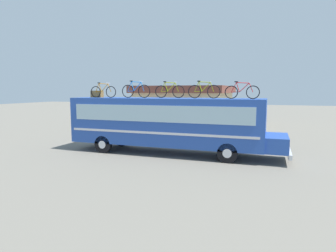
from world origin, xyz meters
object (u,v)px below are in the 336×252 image
object	(u,v)px
bus	(168,122)
rooftop_bicycle_1	(103,91)
rooftop_bicycle_4	(204,91)
rooftop_bicycle_2	(136,91)
luggage_bag_1	(97,94)
rooftop_bicycle_3	(170,91)
rooftop_bicycle_5	(242,91)

from	to	relation	value
bus	rooftop_bicycle_1	world-z (taller)	rooftop_bicycle_1
bus	rooftop_bicycle_1	size ratio (longest dim) A/B	7.05
bus	rooftop_bicycle_4	bearing A→B (deg)	5.54
rooftop_bicycle_1	rooftop_bicycle_2	distance (m)	2.06
bus	luggage_bag_1	bearing A→B (deg)	179.88
rooftop_bicycle_3	bus	bearing A→B (deg)	-88.57
bus	rooftop_bicycle_2	world-z (taller)	rooftop_bicycle_2
luggage_bag_1	rooftop_bicycle_4	xyz separation A→B (m)	(6.50, 0.18, 0.19)
luggage_bag_1	rooftop_bicycle_4	distance (m)	6.51
rooftop_bicycle_1	rooftop_bicycle_5	bearing A→B (deg)	-0.36
rooftop_bicycle_4	rooftop_bicycle_5	size ratio (longest dim) A/B	1.03
bus	rooftop_bicycle_5	world-z (taller)	rooftop_bicycle_5
luggage_bag_1	rooftop_bicycle_4	size ratio (longest dim) A/B	0.39
luggage_bag_1	rooftop_bicycle_2	bearing A→B (deg)	-1.97
rooftop_bicycle_2	rooftop_bicycle_3	distance (m)	1.94
rooftop_bicycle_2	rooftop_bicycle_3	xyz separation A→B (m)	(1.89, 0.40, -0.02)
luggage_bag_1	rooftop_bicycle_5	xyz separation A→B (m)	(8.52, -0.27, 0.16)
rooftop_bicycle_1	rooftop_bicycle_2	xyz separation A→B (m)	(2.06, 0.13, 0.03)
bus	rooftop_bicycle_3	size ratio (longest dim) A/B	6.86
rooftop_bicycle_1	rooftop_bicycle_4	size ratio (longest dim) A/B	0.96
rooftop_bicycle_2	bus	bearing A→B (deg)	2.42
luggage_bag_1	rooftop_bicycle_3	xyz separation A→B (m)	(4.51, 0.31, 0.19)
luggage_bag_1	rooftop_bicycle_2	world-z (taller)	rooftop_bicycle_2
rooftop_bicycle_1	rooftop_bicycle_4	bearing A→B (deg)	3.85
rooftop_bicycle_2	rooftop_bicycle_4	distance (m)	3.89
bus	luggage_bag_1	world-z (taller)	luggage_bag_1
bus	rooftop_bicycle_2	xyz separation A→B (m)	(-1.90, -0.08, 1.73)
bus	rooftop_bicycle_4	distance (m)	2.63
luggage_bag_1	rooftop_bicycle_1	xyz separation A→B (m)	(0.56, -0.22, 0.17)
rooftop_bicycle_4	rooftop_bicycle_2	bearing A→B (deg)	-175.99
bus	rooftop_bicycle_5	size ratio (longest dim) A/B	7.00
rooftop_bicycle_1	bus	bearing A→B (deg)	3.00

